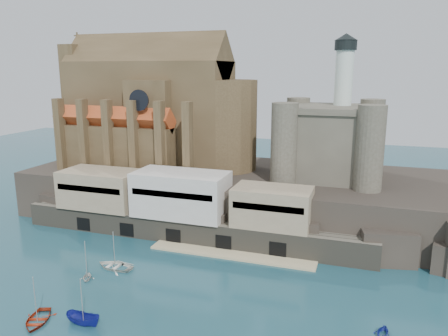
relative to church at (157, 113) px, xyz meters
name	(u,v)px	position (x,y,z in m)	size (l,w,h in m)	color
ground	(179,304)	(24.13, -41.85, -22.13)	(300.00, 300.00, 0.00)	#17404C
promontory	(251,195)	(23.94, -2.48, -17.20)	(100.00, 36.00, 10.00)	black
quay	(180,208)	(13.94, -18.78, -16.06)	(70.00, 12.00, 13.05)	#5C5749
church	(157,113)	(0.00, 0.00, 0.00)	(47.00, 25.93, 30.51)	#483821
castle_keep	(330,138)	(40.21, -0.78, -3.81)	(21.20, 21.20, 29.30)	#4C483C
boat_0	(37,322)	(8.39, -51.91, -22.13)	(4.12, 1.19, 5.77)	maroon
boat_2	(84,324)	(14.45, -50.42, -22.13)	(1.92, 1.97, 5.11)	navy
boat_4	(87,279)	(7.37, -39.76, -22.13)	(2.57, 1.57, 2.98)	beige
boat_6	(115,268)	(9.26, -34.79, -22.13)	(4.59, 1.33, 6.43)	silver
boat_7	(382,335)	(51.19, -40.59, -22.13)	(2.70, 1.65, 3.13)	navy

